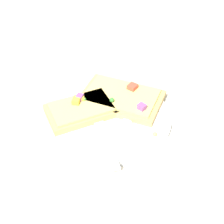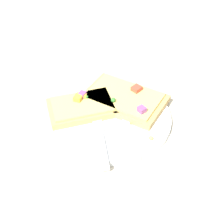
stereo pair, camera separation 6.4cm
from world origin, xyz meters
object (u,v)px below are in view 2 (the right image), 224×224
plate (112,118)px  knife (98,131)px  pizza_slice_corner (82,107)px  pizza_slice_main (124,99)px  fork (124,117)px

plate → knife: size_ratio=1.22×
pizza_slice_corner → pizza_slice_main: bearing=-0.0°
plate → pizza_slice_main: (0.01, 0.05, 0.02)m
knife → fork: bearing=-59.9°
knife → pizza_slice_corner: size_ratio=1.23×
pizza_slice_main → pizza_slice_corner: same height
fork → plate: bearing=66.6°
plate → pizza_slice_corner: 0.07m
fork → pizza_slice_main: (-0.02, 0.05, 0.01)m
plate → knife: bearing=-97.3°
plate → pizza_slice_main: bearing=80.5°
pizza_slice_corner → plate: bearing=-32.0°
fork → knife: bearing=118.8°
fork → knife: (-0.03, -0.06, -0.00)m
fork → pizza_slice_main: 0.05m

